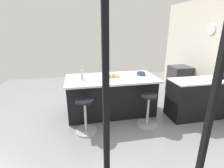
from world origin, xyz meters
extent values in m
plane|color=gray|center=(0.00, 0.00, 0.00)|extent=(7.26, 7.26, 0.00)
cube|color=black|center=(-0.51, 2.47, 1.44)|extent=(0.05, 0.06, 2.60)
cube|color=black|center=(0.51, 2.47, 1.44)|extent=(0.05, 0.06, 2.60)
cube|color=silver|center=(-2.79, 0.00, 1.41)|extent=(0.12, 4.94, 2.81)
cylinder|color=white|center=(-2.72, -0.29, 2.00)|extent=(0.03, 0.28, 0.28)
cube|color=black|center=(-2.44, 0.51, 0.44)|extent=(2.25, 0.60, 0.88)
cube|color=silver|center=(-2.44, 0.51, 0.90)|extent=(2.25, 0.60, 0.03)
cylinder|color=#B7B7BC|center=(-2.72, 0.36, 1.05)|extent=(0.02, 0.02, 0.28)
cube|color=#38383D|center=(-2.44, -0.96, 0.44)|extent=(0.60, 0.60, 0.88)
cube|color=black|center=(-2.44, -0.66, 0.40)|extent=(0.44, 0.01, 0.32)
cube|color=black|center=(-0.02, -0.04, 0.45)|extent=(2.05, 0.85, 0.89)
cube|color=silver|center=(-0.02, 0.01, 0.91)|extent=(2.11, 1.05, 0.04)
cylinder|color=#B7B7BC|center=(-0.69, 0.67, 0.01)|extent=(0.44, 0.44, 0.03)
cylinder|color=#B7B7BC|center=(-0.69, 0.67, 0.35)|extent=(0.05, 0.05, 0.65)
cylinder|color=black|center=(-0.69, 0.67, 0.69)|extent=(0.36, 0.36, 0.04)
cylinder|color=#B7B7BC|center=(0.64, 0.67, 0.01)|extent=(0.44, 0.44, 0.03)
cylinder|color=#B7B7BC|center=(0.64, 0.67, 0.35)|extent=(0.05, 0.05, 0.65)
cylinder|color=black|center=(0.64, 0.67, 0.69)|extent=(0.36, 0.36, 0.04)
cube|color=tan|center=(-0.05, -0.08, 0.94)|extent=(0.36, 0.24, 0.02)
sphere|color=red|center=(0.06, -0.05, 1.00)|extent=(0.09, 0.09, 0.09)
sphere|color=gold|center=(-0.08, -0.03, 0.99)|extent=(0.07, 0.07, 0.07)
sphere|color=#609E2D|center=(0.04, -0.16, 0.99)|extent=(0.07, 0.07, 0.07)
cylinder|color=silver|center=(0.65, 0.06, 1.04)|extent=(0.06, 0.06, 0.22)
cylinder|color=silver|center=(0.65, 0.06, 1.19)|extent=(0.03, 0.03, 0.08)
cylinder|color=#B7B7BC|center=(0.65, 0.06, 1.24)|extent=(0.03, 0.03, 0.02)
cylinder|color=#334C6B|center=(-0.77, -0.08, 0.97)|extent=(0.21, 0.21, 0.07)
cylinder|color=#192635|center=(-0.77, -0.08, 0.98)|extent=(0.17, 0.17, 0.05)
camera|label=1|loc=(0.72, 3.72, 2.03)|focal=27.21mm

